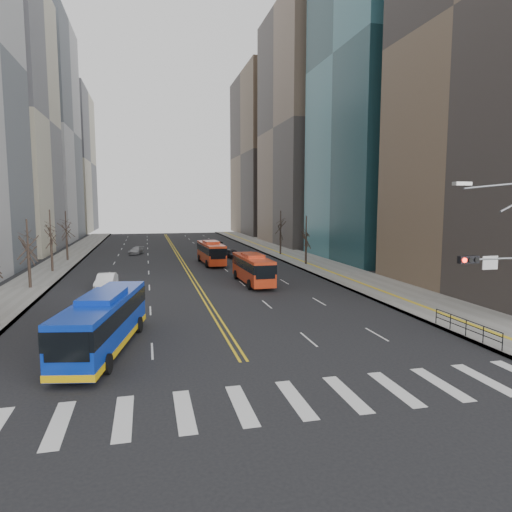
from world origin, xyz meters
TOP-DOWN VIEW (x-y plane):
  - ground at (0.00, 0.00)m, footprint 220.00×220.00m
  - sidewalk_right at (17.50, 45.00)m, footprint 7.00×130.00m
  - sidewalk_left at (-16.50, 45.00)m, footprint 5.00×130.00m
  - crosswalk at (0.00, 0.00)m, footprint 26.70×4.00m
  - centerline at (0.00, 55.00)m, footprint 0.55×100.00m
  - office_towers at (0.12, 68.51)m, footprint 83.00×134.00m
  - pedestrian_railing at (14.30, 6.00)m, footprint 0.06×6.06m
  - street_trees at (-7.18, 34.55)m, footprint 35.20×47.20m
  - blue_bus at (-7.32, 8.74)m, footprint 4.56×11.56m
  - red_bus_near at (5.76, 27.75)m, footprint 2.67×9.78m
  - red_bus_far at (3.66, 43.71)m, footprint 2.88×10.07m
  - car_white at (-8.75, 28.00)m, footprint 2.01×4.78m
  - car_dark_mid at (7.68, 49.71)m, footprint 2.58×4.35m
  - car_silver at (-6.53, 58.67)m, footprint 2.75×4.38m
  - car_dark_far at (8.01, 66.34)m, footprint 2.69×4.88m

SIDE VIEW (x-z plane):
  - ground at x=0.00m, z-range 0.00..0.00m
  - crosswalk at x=0.00m, z-range 0.00..0.01m
  - centerline at x=0.00m, z-range 0.00..0.01m
  - sidewalk_right at x=17.50m, z-range 0.00..0.15m
  - sidewalk_left at x=-16.50m, z-range 0.00..0.15m
  - car_silver at x=-6.53m, z-range 0.00..1.18m
  - car_dark_far at x=8.01m, z-range 0.00..1.29m
  - car_dark_mid at x=7.68m, z-range 0.00..1.39m
  - car_white at x=-8.75m, z-range 0.00..1.53m
  - pedestrian_railing at x=14.30m, z-range 0.31..1.33m
  - blue_bus at x=-7.32m, z-range 0.08..3.39m
  - red_bus_near at x=5.76m, z-range 0.18..3.31m
  - red_bus_far at x=3.66m, z-range 0.19..3.38m
  - street_trees at x=-7.18m, z-range 1.07..8.67m
  - office_towers at x=0.12m, z-range -5.08..52.92m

